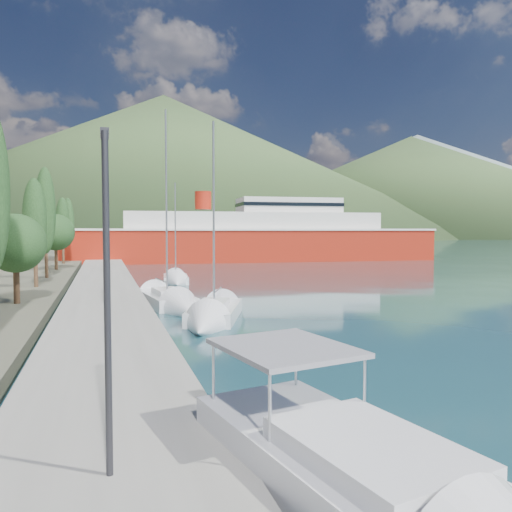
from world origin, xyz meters
name	(u,v)px	position (x,y,z in m)	size (l,w,h in m)	color
ground	(139,249)	(0.00, 120.00, 0.00)	(1400.00, 1400.00, 0.00)	#1A424B
quay	(104,289)	(-9.00, 26.00, 0.40)	(5.00, 88.00, 0.80)	gray
hills_far	(221,174)	(138.59, 618.73, 77.39)	(1480.00, 900.00, 180.00)	gray
hills_near	(241,175)	(98.04, 372.50, 49.18)	(1010.00, 520.00, 115.00)	#3D572D
tree_row	(43,223)	(-14.04, 32.06, 5.69)	(4.05, 63.21, 10.35)	#47301E
lamp_posts	(104,248)	(-9.00, 14.98, 4.08)	(0.15, 43.79, 6.06)	#2D2D33
sailboat_near	(209,320)	(-3.67, 10.55, 0.32)	(5.38, 8.79, 12.14)	silver
sailboat_mid	(175,305)	(-4.70, 16.39, 0.33)	(3.84, 10.05, 14.10)	silver
sailboat_far	(176,281)	(-2.53, 31.27, 0.30)	(3.07, 7.37, 10.52)	silver
ferry	(254,239)	(15.19, 64.31, 3.64)	(61.11, 17.44, 11.97)	#A42010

